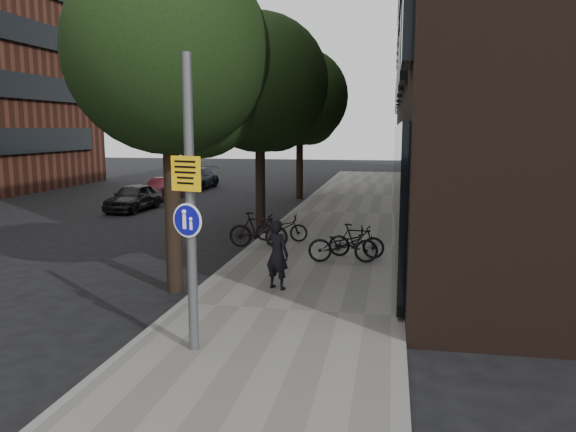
% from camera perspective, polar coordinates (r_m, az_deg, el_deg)
% --- Properties ---
extents(ground, '(120.00, 120.00, 0.00)m').
position_cam_1_polar(ground, '(8.37, -5.98, -17.18)').
color(ground, black).
rests_on(ground, ground).
extents(sidewalk, '(4.50, 60.00, 0.12)m').
position_cam_1_polar(sidewalk, '(17.68, 4.00, -2.93)').
color(sidewalk, slate).
rests_on(sidewalk, ground).
extents(curb_edge, '(0.15, 60.00, 0.13)m').
position_cam_1_polar(curb_edge, '(18.07, -3.12, -2.66)').
color(curb_edge, slate).
rests_on(curb_edge, ground).
extents(building_right_dark_brick, '(12.00, 40.00, 18.00)m').
position_cam_1_polar(building_right_dark_brick, '(30.35, 23.57, 18.27)').
color(building_right_dark_brick, black).
rests_on(building_right_dark_brick, ground).
extents(street_tree_near, '(4.40, 4.40, 7.50)m').
position_cam_1_polar(street_tree_near, '(12.83, -11.54, 15.13)').
color(street_tree_near, black).
rests_on(street_tree_near, ground).
extents(street_tree_mid, '(5.00, 5.00, 7.80)m').
position_cam_1_polar(street_tree_mid, '(20.93, -2.61, 12.81)').
color(street_tree_mid, black).
rests_on(street_tree_mid, ground).
extents(street_tree_far, '(5.00, 5.00, 7.80)m').
position_cam_1_polar(street_tree_far, '(29.76, 1.39, 11.64)').
color(street_tree_far, black).
rests_on(street_tree_far, ground).
extents(signpost, '(0.53, 0.19, 4.69)m').
position_cam_1_polar(signpost, '(8.91, -9.88, 1.11)').
color(signpost, '#595B5E').
rests_on(signpost, sidewalk).
extents(pedestrian, '(0.67, 0.56, 1.57)m').
position_cam_1_polar(pedestrian, '(12.49, -1.12, -3.91)').
color(pedestrian, black).
rests_on(pedestrian, sidewalk).
extents(parked_bike_facade_near, '(1.93, 0.87, 0.98)m').
position_cam_1_polar(parked_bike_facade_near, '(15.09, 5.62, -2.87)').
color(parked_bike_facade_near, black).
rests_on(parked_bike_facade_near, sidewalk).
extents(parked_bike_facade_far, '(1.61, 0.62, 0.94)m').
position_cam_1_polar(parked_bike_facade_far, '(15.69, 6.95, -2.51)').
color(parked_bike_facade_far, black).
rests_on(parked_bike_facade_far, sidewalk).
extents(parked_bike_curb_near, '(1.67, 0.64, 0.87)m').
position_cam_1_polar(parked_bike_curb_near, '(17.83, -0.64, -1.20)').
color(parked_bike_curb_near, black).
rests_on(parked_bike_curb_near, sidewalk).
extents(parked_bike_curb_far, '(1.81, 0.52, 1.09)m').
position_cam_1_polar(parked_bike_curb_far, '(16.84, -3.04, -1.43)').
color(parked_bike_curb_far, black).
rests_on(parked_bike_curb_far, sidewalk).
extents(parked_car_near, '(1.55, 3.61, 1.21)m').
position_cam_1_polar(parked_car_near, '(26.26, -15.44, 1.85)').
color(parked_car_near, black).
rests_on(parked_car_near, ground).
extents(parked_car_mid, '(1.46, 3.51, 1.13)m').
position_cam_1_polar(parked_car_mid, '(29.99, -12.60, 2.71)').
color(parked_car_mid, maroon).
rests_on(parked_car_mid, ground).
extents(parked_car_far, '(1.84, 4.48, 1.30)m').
position_cam_1_polar(parked_car_far, '(35.07, -9.25, 3.81)').
color(parked_car_far, black).
rests_on(parked_car_far, ground).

